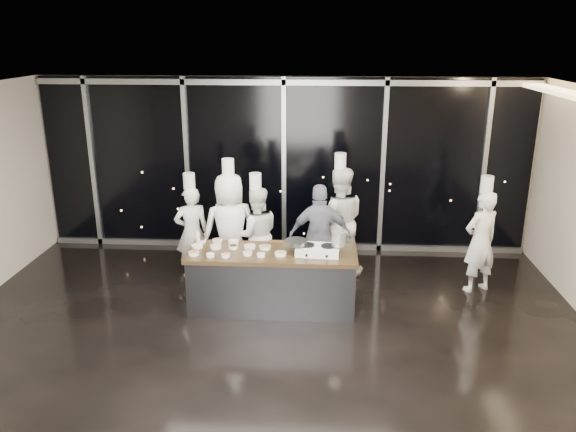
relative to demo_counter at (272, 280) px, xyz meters
name	(u,v)px	position (x,y,z in m)	size (l,w,h in m)	color
ground	(267,338)	(0.00, -0.90, -0.45)	(9.00, 9.00, 0.00)	black
room_shell	(279,177)	(0.18, -0.90, 1.79)	(9.02, 7.02, 3.21)	beige
window_wall	(284,166)	(0.00, 2.53, 1.14)	(8.90, 0.11, 3.20)	black
demo_counter	(272,280)	(0.00, 0.00, 0.00)	(2.46, 0.86, 0.90)	#343439
stove	(318,250)	(0.66, -0.04, 0.51)	(0.64, 0.43, 0.14)	white
frying_pan	(296,242)	(0.34, -0.02, 0.61)	(0.57, 0.34, 0.05)	slate
stock_pot	(339,238)	(0.96, -0.04, 0.69)	(0.21, 0.21, 0.21)	#B2B2B4
prep_bowls	(232,248)	(-0.60, 0.05, 0.47)	(1.42, 0.71, 0.05)	white
squeeze_bottle	(198,237)	(-1.14, 0.26, 0.55)	(0.06, 0.06, 0.22)	white
chef_far_left	(192,231)	(-1.43, 1.08, 0.35)	(0.67, 0.56, 1.78)	white
chef_left	(230,229)	(-0.75, 0.87, 0.48)	(1.06, 0.90, 2.07)	white
chef_center	(256,234)	(-0.35, 1.01, 0.35)	(0.90, 0.77, 1.82)	white
guest	(320,236)	(0.69, 0.87, 0.39)	(1.01, 0.48, 1.69)	#15193B
chef_right	(339,221)	(0.99, 1.39, 0.48)	(0.95, 0.77, 2.08)	white
chef_side	(481,240)	(3.19, 0.83, 0.39)	(0.71, 0.62, 1.88)	white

